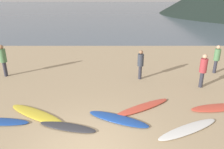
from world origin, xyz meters
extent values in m
cube|color=tan|center=(0.00, 10.00, -0.10)|extent=(120.00, 120.00, 0.20)
cube|color=slate|center=(0.00, 63.36, 0.00)|extent=(140.00, 100.00, 0.01)
ellipsoid|color=yellow|center=(-2.18, 1.97, 0.04)|extent=(2.60, 1.89, 0.08)
ellipsoid|color=#333338|center=(-0.84, 1.14, 0.05)|extent=(2.12, 0.98, 0.09)
ellipsoid|color=#1E479E|center=(0.91, 1.63, 0.05)|extent=(2.36, 1.52, 0.10)
ellipsoid|color=#D84C38|center=(1.91, 2.48, 0.05)|extent=(2.52, 1.82, 0.10)
ellipsoid|color=white|center=(3.28, 1.02, 0.04)|extent=(2.49, 1.61, 0.09)
ellipsoid|color=#D84C38|center=(4.90, 2.45, 0.05)|extent=(2.29, 0.96, 0.09)
cylinder|color=#2D2D38|center=(6.62, 6.59, 0.38)|extent=(0.18, 0.18, 0.75)
cylinder|color=#4C7A4C|center=(6.62, 6.59, 1.08)|extent=(0.33, 0.33, 0.66)
sphere|color=tan|center=(6.62, 6.59, 1.52)|extent=(0.21, 0.21, 0.21)
cylinder|color=#2D2D38|center=(-5.20, 6.07, 0.41)|extent=(0.20, 0.20, 0.82)
cylinder|color=#4C7A4C|center=(-5.20, 6.07, 1.17)|extent=(0.36, 0.36, 0.71)
sphere|color=#936B4C|center=(-5.20, 6.07, 1.65)|extent=(0.23, 0.23, 0.23)
cylinder|color=#2D2D38|center=(5.04, 4.57, 0.39)|extent=(0.19, 0.19, 0.78)
cylinder|color=#9E3338|center=(5.04, 4.57, 1.11)|extent=(0.34, 0.34, 0.67)
sphere|color=tan|center=(5.04, 4.57, 1.56)|extent=(0.22, 0.22, 0.22)
cylinder|color=#2D2D38|center=(2.19, 5.65, 0.37)|extent=(0.18, 0.18, 0.74)
cylinder|color=#333842|center=(2.19, 5.65, 1.06)|extent=(0.32, 0.32, 0.64)
sphere|color=#936B4C|center=(2.19, 5.65, 1.48)|extent=(0.21, 0.21, 0.21)
camera|label=1|loc=(0.70, -5.08, 4.33)|focal=34.41mm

